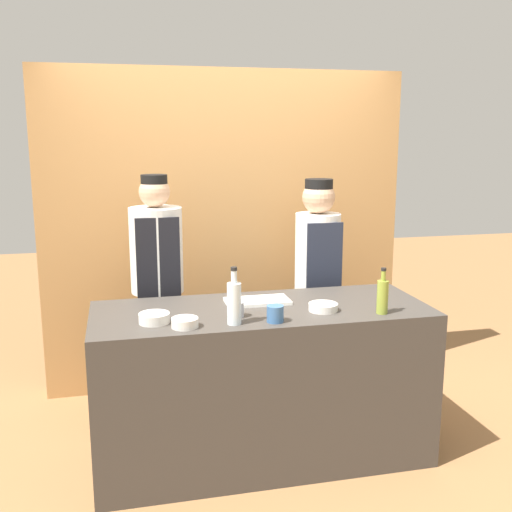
% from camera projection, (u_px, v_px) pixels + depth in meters
% --- Properties ---
extents(ground_plane, '(14.00, 14.00, 0.00)m').
position_uv_depth(ground_plane, '(262.00, 454.00, 3.68)').
color(ground_plane, olive).
extents(cabinet_wall, '(2.73, 0.18, 2.40)m').
position_uv_depth(cabinet_wall, '(225.00, 231.00, 4.59)').
color(cabinet_wall, '#B7844C').
rests_on(cabinet_wall, ground_plane).
extents(counter, '(1.96, 0.76, 0.93)m').
position_uv_depth(counter, '(262.00, 383.00, 3.58)').
color(counter, '#3D3833').
rests_on(counter, ground_plane).
extents(sauce_bowl_white, '(0.17, 0.17, 0.04)m').
position_uv_depth(sauce_bowl_white, '(323.00, 307.00, 3.43)').
color(sauce_bowl_white, silver).
rests_on(sauce_bowl_white, counter).
extents(sauce_bowl_yellow, '(0.14, 0.14, 0.05)m').
position_uv_depth(sauce_bowl_yellow, '(185.00, 322.00, 3.14)').
color(sauce_bowl_yellow, silver).
rests_on(sauce_bowl_yellow, counter).
extents(sauce_bowl_red, '(0.17, 0.17, 0.05)m').
position_uv_depth(sauce_bowl_red, '(154.00, 317.00, 3.21)').
color(sauce_bowl_red, silver).
rests_on(sauce_bowl_red, counter).
extents(cutting_board, '(0.38, 0.20, 0.02)m').
position_uv_depth(cutting_board, '(257.00, 301.00, 3.60)').
color(cutting_board, white).
rests_on(cutting_board, counter).
extents(bottle_oil, '(0.06, 0.06, 0.26)m').
position_uv_depth(bottle_oil, '(383.00, 296.00, 3.37)').
color(bottle_oil, olive).
rests_on(bottle_oil, counter).
extents(bottle_clear, '(0.08, 0.08, 0.31)m').
position_uv_depth(bottle_clear, '(234.00, 302.00, 3.17)').
color(bottle_clear, silver).
rests_on(bottle_clear, counter).
extents(cup_steel, '(0.08, 0.08, 0.09)m').
position_uv_depth(cup_steel, '(237.00, 310.00, 3.31)').
color(cup_steel, '#B7B7BC').
rests_on(cup_steel, counter).
extents(cup_blue, '(0.09, 0.09, 0.09)m').
position_uv_depth(cup_blue, '(275.00, 314.00, 3.22)').
color(cup_blue, '#386093').
rests_on(cup_blue, counter).
extents(chef_left, '(0.35, 0.35, 1.67)m').
position_uv_depth(chef_left, '(158.00, 290.00, 3.99)').
color(chef_left, '#28282D').
rests_on(chef_left, ground_plane).
extents(chef_right, '(0.31, 0.31, 1.63)m').
position_uv_depth(chef_right, '(317.00, 282.00, 4.24)').
color(chef_right, '#28282D').
rests_on(chef_right, ground_plane).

